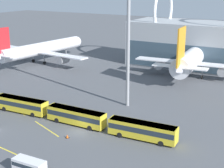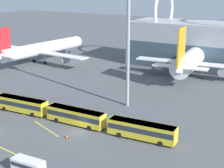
# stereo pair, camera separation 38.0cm
# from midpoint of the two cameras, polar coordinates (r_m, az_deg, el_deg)

# --- Properties ---
(ground_plane) EXTENTS (440.00, 440.00, 0.00)m
(ground_plane) POSITION_cam_midpoint_polar(r_m,az_deg,el_deg) (65.57, -5.29, -7.95)
(ground_plane) COLOR #515459
(airliner_at_gate_near) EXTENTS (42.00, 41.04, 13.84)m
(airliner_at_gate_near) POSITION_cam_midpoint_polar(r_m,az_deg,el_deg) (122.12, -11.84, 5.68)
(airliner_at_gate_near) COLOR white
(airliner_at_gate_near) RESTS_ON ground_plane
(airliner_at_gate_far) EXTENTS (33.33, 36.02, 16.28)m
(airliner_at_gate_far) POSITION_cam_midpoint_polar(r_m,az_deg,el_deg) (104.03, 13.23, 4.07)
(airliner_at_gate_far) COLOR white
(airliner_at_gate_far) RESTS_ON ground_plane
(shuttle_bus_1) EXTENTS (12.77, 3.28, 3.18)m
(shuttle_bus_1) POSITION_cam_midpoint_polar(r_m,az_deg,el_deg) (76.77, -14.70, -3.22)
(shuttle_bus_1) COLOR gold
(shuttle_bus_1) RESTS_ON ground_plane
(shuttle_bus_2) EXTENTS (12.67, 2.74, 3.18)m
(shuttle_bus_2) POSITION_cam_midpoint_polar(r_m,az_deg,el_deg) (68.28, -5.88, -5.24)
(shuttle_bus_2) COLOR gold
(shuttle_bus_2) RESTS_ON ground_plane
(shuttle_bus_3) EXTENTS (12.77, 3.28, 3.18)m
(shuttle_bus_3) POSITION_cam_midpoint_polar(r_m,az_deg,el_deg) (61.94, 5.15, -7.56)
(shuttle_bus_3) COLOR gold
(shuttle_bus_3) RESTS_ON ground_plane
(service_van_crossing) EXTENTS (5.17, 2.17, 2.35)m
(service_van_crossing) POSITION_cam_midpoint_polar(r_m,az_deg,el_deg) (52.94, -13.55, -13.02)
(service_van_crossing) COLOR silver
(service_van_crossing) RESTS_ON ground_plane
(floodlight_mast) EXTENTS (2.41, 2.41, 30.46)m
(floodlight_mast) POSITION_cam_midpoint_polar(r_m,az_deg,el_deg) (74.78, 2.87, 9.10)
(floodlight_mast) COLOR gray
(floodlight_mast) RESTS_ON ground_plane
(lane_stripe_1) EXTENTS (10.68, 3.13, 0.01)m
(lane_stripe_1) POSITION_cam_midpoint_polar(r_m,az_deg,el_deg) (79.93, -16.13, -3.98)
(lane_stripe_1) COLOR yellow
(lane_stripe_1) RESTS_ON ground_plane
(lane_stripe_2) EXTENTS (8.84, 0.55, 0.01)m
(lane_stripe_2) POSITION_cam_midpoint_polar(r_m,az_deg,el_deg) (81.81, -13.40, -3.29)
(lane_stripe_2) COLOR yellow
(lane_stripe_2) RESTS_ON ground_plane
(lane_stripe_3) EXTENTS (6.77, 1.05, 0.01)m
(lane_stripe_3) POSITION_cam_midpoint_polar(r_m,az_deg,el_deg) (61.22, -16.91, -10.50)
(lane_stripe_3) COLOR yellow
(lane_stripe_3) RESTS_ON ground_plane
(lane_stripe_5) EXTENTS (8.85, 3.64, 0.01)m
(lane_stripe_5) POSITION_cam_midpoint_polar(r_m,az_deg,el_deg) (67.94, -10.74, -7.28)
(lane_stripe_5) COLOR yellow
(lane_stripe_5) RESTS_ON ground_plane
(traffic_cone_0) EXTENTS (0.62, 0.62, 0.69)m
(traffic_cone_0) POSITION_cam_midpoint_polar(r_m,az_deg,el_deg) (63.38, -7.37, -8.59)
(traffic_cone_0) COLOR black
(traffic_cone_0) RESTS_ON ground_plane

